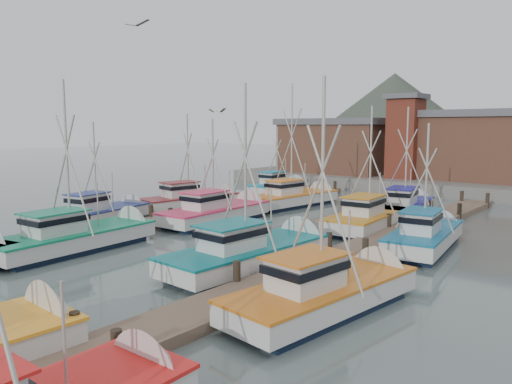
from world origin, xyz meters
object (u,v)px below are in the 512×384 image
Objects in this scene: lookout_tower at (405,136)px; boat_8 at (220,212)px; boat_12 at (297,197)px; boat_4 at (83,237)px.

lookout_tower is 25.44m from boat_8.
lookout_tower is 16.68m from boat_12.
boat_12 reaches higher than lookout_tower.
boat_4 is 10.27m from boat_8.
lookout_tower is 0.91× the size of boat_8.
boat_12 reaches higher than boat_4.
boat_12 is (0.35, 19.34, 0.00)m from boat_4.
boat_4 is 1.04× the size of boat_8.
boat_4 is (-2.80, -35.11, -4.87)m from lookout_tower.
lookout_tower is 0.80× the size of boat_12.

